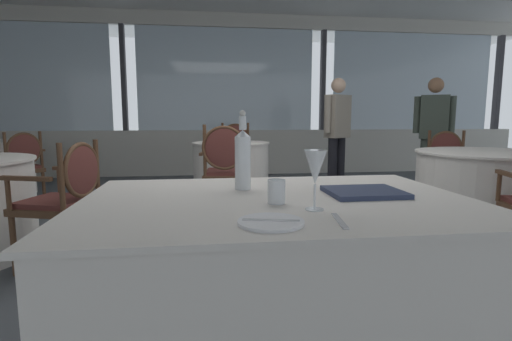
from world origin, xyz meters
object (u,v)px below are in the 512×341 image
Objects in this scene: dining_chair_0_0 at (225,164)px; diner_person_1 at (337,128)px; water_tumbler at (276,192)px; dining_chair_1_0 at (448,161)px; menu_book at (364,192)px; diner_person_0 at (433,129)px; water_bottle at (243,158)px; dining_chair_0_1 at (235,150)px; wine_glass at (315,168)px; side_plate at (271,222)px; dining_chair_2_1 at (67,193)px; dining_chair_3_0 at (21,162)px.

diner_person_1 is (1.67, 1.24, 0.34)m from dining_chair_0_0.
dining_chair_1_0 is at bearing 47.79° from water_tumbler.
dining_chair_0_0 is (-0.44, 2.61, -0.18)m from menu_book.
water_bottle is at bearing -12.68° from diner_person_0.
dining_chair_1_0 is 0.57× the size of diner_person_0.
dining_chair_0_1 is at bearing -107.40° from dining_chair_1_0.
menu_book is at bearing 40.15° from wine_glass.
water_bottle reaches higher than dining_chair_1_0.
dining_chair_1_0 is at bearing 64.41° from dining_chair_0_1.
menu_book is 0.19× the size of diner_person_0.
dining_chair_0_0 is at bearing 88.93° from water_bottle.
dining_chair_0_1 reaches higher than menu_book.
dining_chair_0_0 is at bearing 89.67° from side_plate.
water_tumbler is at bearing 133.35° from wine_glass.
dining_chair_0_1 is 0.62× the size of diner_person_0.
water_tumbler is (-0.11, 0.12, -0.10)m from wine_glass.
dining_chair_0_0 is (0.05, 2.42, -0.32)m from water_bottle.
water_tumbler is 1.94m from dining_chair_2_1.
dining_chair_1_0 is 4.20m from dining_chair_2_1.
dining_chair_1_0 is at bearing -143.72° from dining_chair_3_0.
wine_glass is at bearing -23.99° from dining_chair_1_0.
side_plate is at bearing -172.62° from dining_chair_0_0.
diner_person_0 is at bearing -138.04° from diner_person_1.
dining_chair_0_0 reaches higher than dining_chair_2_1.
side_plate is 0.60m from menu_book.
dining_chair_2_1 is at bearing 164.42° from dining_chair_3_0.
dining_chair_0_0 is (-0.05, 2.73, -0.22)m from water_tumbler.
water_tumbler is at bearing -72.69° from water_bottle.
side_plate is 0.22× the size of dining_chair_2_1.
menu_book is 2.13m from dining_chair_2_1.
diner_person_0 is at bearing -136.42° from dining_chair_3_0.
dining_chair_0_1 is at bearing 92.09° from menu_book.
diner_person_0 is (2.88, 3.62, 0.11)m from water_tumbler.
dining_chair_0_0 is at bearing -157.28° from dining_chair_3_0.
dining_chair_3_0 is 5.43m from diner_person_0.
dining_chair_2_1 reaches higher than water_tumbler.
diner_person_1 reaches higher than dining_chair_0_0.
dining_chair_2_1 is at bearing 130.27° from water_tumbler.
dining_chair_1_0 is at bearing -166.30° from diner_person_1.
side_plate is 0.28m from water_tumbler.
water_bottle is 0.38× the size of dining_chair_3_0.
water_bottle is 1.67m from dining_chair_2_1.
dining_chair_0_1 reaches higher than dining_chair_1_0.
side_plate is 2.11m from dining_chair_2_1.
diner_person_1 is at bearing -131.98° from dining_chair_3_0.
dining_chair_0_0 reaches higher than wine_glass.
water_bottle is at bearing 152.45° from dining_chair_2_1.
menu_book is 4.47m from dining_chair_0_1.
dining_chair_0_1 reaches higher than wine_glass.
water_bottle reaches higher than dining_chair_0_1.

